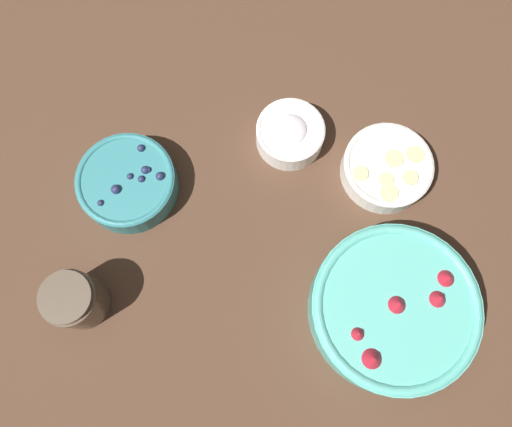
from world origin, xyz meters
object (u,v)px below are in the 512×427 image
Objects in this scene: bowl_strawberries at (394,308)px; bowl_bananas at (387,168)px; bowl_cream at (290,133)px; bowl_blueberries at (127,183)px; jar_chocolate at (76,300)px.

bowl_strawberries reaches higher than bowl_bananas.
bowl_blueberries is at bearing 25.51° from bowl_cream.
bowl_cream is 0.44m from jar_chocolate.
bowl_strawberries is at bearing 95.00° from bowl_bananas.
bowl_strawberries is 1.57× the size of bowl_blueberries.
bowl_strawberries is 1.71× the size of bowl_bananas.
bowl_blueberries reaches higher than bowl_bananas.
bowl_strawberries reaches higher than bowl_cream.
bowl_bananas is at bearing 166.61° from bowl_cream.
bowl_strawberries is at bearing -174.11° from jar_chocolate.
bowl_blueberries is 0.29m from bowl_cream.
bowl_blueberries is 1.39× the size of bowl_cream.
bowl_cream is 1.23× the size of jar_chocolate.
bowl_cream is (0.17, -0.04, 0.00)m from bowl_bananas.
bowl_strawberries is 0.49m from jar_chocolate.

